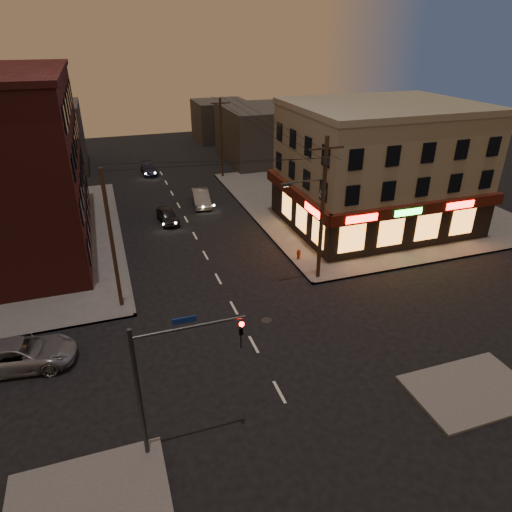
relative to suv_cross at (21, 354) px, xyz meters
name	(u,v)px	position (x,y,z in m)	size (l,w,h in m)	color
ground	(254,344)	(12.18, -2.22, -0.77)	(120.00, 120.00, 0.00)	black
sidewalk_ne	(360,201)	(30.18, 16.78, -0.70)	(24.00, 28.00, 0.15)	#514F4C
pizza_building	(378,167)	(28.11, 11.21, 4.57)	(15.85, 12.85, 10.50)	gray
bg_building_ne_a	(263,134)	(26.18, 35.78, 2.73)	(10.00, 12.00, 7.00)	#3F3D3A
bg_building_nw	(45,138)	(-0.82, 39.78, 3.23)	(9.00, 10.00, 8.00)	#3F3D3A
bg_building_ne_b	(221,121)	(24.18, 49.78, 2.23)	(8.00, 8.00, 6.00)	#3F3D3A
utility_pole_main	(321,203)	(18.87, 3.58, 4.99)	(4.20, 0.44, 10.00)	#382619
utility_pole_far	(221,138)	(18.98, 29.78, 3.88)	(0.26, 0.26, 9.00)	#382619
utility_pole_west	(112,241)	(5.38, 4.28, 3.88)	(0.24, 0.24, 9.00)	#382619
traffic_signal	(164,372)	(6.62, -7.82, 3.38)	(4.49, 0.32, 6.47)	#333538
suv_cross	(21,354)	(0.00, 0.00, 0.00)	(2.56, 5.56, 1.55)	gray
sedan_near	(168,216)	(10.47, 17.57, -0.11)	(1.57, 3.89, 1.33)	black
sedan_mid	(201,198)	(14.40, 21.15, -0.02)	(1.59, 4.57, 1.50)	slate
sedan_far	(149,169)	(10.77, 34.04, -0.16)	(1.71, 4.20, 1.22)	#1A1D35
fire_hydrant	(299,254)	(18.78, 6.58, -0.18)	(0.37, 0.37, 0.81)	#9B2B0E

